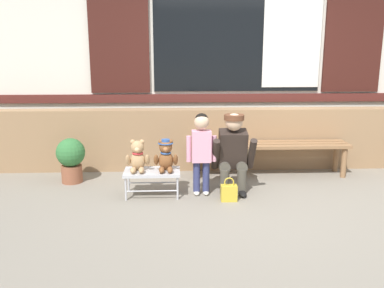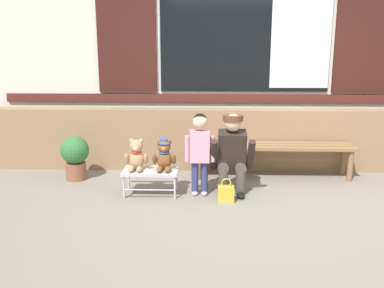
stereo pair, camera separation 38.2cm
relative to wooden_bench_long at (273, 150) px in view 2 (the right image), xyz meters
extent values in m
plane|color=gray|center=(-0.34, -1.06, -0.37)|extent=(60.00, 60.00, 0.00)
cube|color=#997551|center=(-0.34, 0.37, 0.05)|extent=(7.45, 0.25, 0.85)
cube|color=silver|center=(-0.34, 0.89, 1.45)|extent=(7.60, 0.20, 3.64)
cube|color=#56231E|center=(-0.34, 0.77, 0.58)|extent=(6.99, 0.04, 0.12)
cube|color=black|center=(-0.34, 0.78, 1.38)|extent=(2.40, 0.03, 1.40)
cube|color=silver|center=(0.45, 0.76, 1.38)|extent=(0.83, 0.02, 1.29)
cube|color=#3D1914|center=(-2.02, 0.77, 1.38)|extent=(0.84, 0.05, 1.43)
cube|color=#3D1914|center=(1.34, 0.77, 1.38)|extent=(0.84, 0.05, 1.43)
cube|color=#8E6642|center=(0.00, -0.14, 0.05)|extent=(2.10, 0.11, 0.04)
cube|color=#8E6642|center=(0.00, 0.00, 0.05)|extent=(2.10, 0.11, 0.04)
cube|color=#8E6642|center=(0.00, 0.14, 0.05)|extent=(2.10, 0.11, 0.04)
cylinder|color=#8E6642|center=(-0.97, -0.14, -0.17)|extent=(0.07, 0.07, 0.40)
cylinder|color=#8E6642|center=(-0.97, 0.14, -0.17)|extent=(0.07, 0.07, 0.40)
cylinder|color=#8E6642|center=(0.97, -0.14, -0.17)|extent=(0.07, 0.07, 0.40)
cylinder|color=#8E6642|center=(0.97, 0.14, -0.17)|extent=(0.07, 0.07, 0.40)
cube|color=#BCBCC1|center=(-1.51, -0.72, -0.09)|extent=(0.64, 0.36, 0.04)
cylinder|color=#BCBCC1|center=(-1.80, -0.87, -0.24)|extent=(0.02, 0.02, 0.26)
cylinder|color=#BCBCC1|center=(-1.80, -0.57, -0.24)|extent=(0.02, 0.02, 0.26)
cylinder|color=#BCBCC1|center=(-1.22, -0.87, -0.24)|extent=(0.02, 0.02, 0.26)
cylinder|color=#BCBCC1|center=(-1.22, -0.57, -0.24)|extent=(0.02, 0.02, 0.26)
cylinder|color=#BCBCC1|center=(-1.51, -0.87, -0.27)|extent=(0.58, 0.02, 0.02)
cylinder|color=#BCBCC1|center=(-1.51, -0.57, -0.27)|extent=(0.58, 0.02, 0.02)
ellipsoid|color=tan|center=(-1.67, -0.70, 0.04)|extent=(0.17, 0.14, 0.22)
sphere|color=tan|center=(-1.67, -0.71, 0.20)|extent=(0.15, 0.15, 0.15)
sphere|color=#F4C188|center=(-1.67, -0.76, 0.19)|extent=(0.06, 0.06, 0.06)
sphere|color=tan|center=(-1.73, -0.70, 0.26)|extent=(0.06, 0.06, 0.06)
ellipsoid|color=tan|center=(-1.78, -0.73, 0.06)|extent=(0.06, 0.11, 0.16)
ellipsoid|color=tan|center=(-1.72, -0.81, -0.04)|extent=(0.06, 0.15, 0.06)
sphere|color=tan|center=(-1.62, -0.70, 0.26)|extent=(0.06, 0.06, 0.06)
ellipsoid|color=tan|center=(-1.56, -0.73, 0.06)|extent=(0.06, 0.11, 0.16)
ellipsoid|color=tan|center=(-1.63, -0.81, -0.04)|extent=(0.06, 0.15, 0.06)
torus|color=red|center=(-1.67, -0.70, 0.13)|extent=(0.13, 0.13, 0.02)
ellipsoid|color=brown|center=(-1.35, -0.70, 0.04)|extent=(0.17, 0.14, 0.22)
sphere|color=brown|center=(-1.35, -0.71, 0.20)|extent=(0.15, 0.15, 0.15)
sphere|color=#AE6E42|center=(-1.35, -0.76, 0.19)|extent=(0.06, 0.06, 0.06)
sphere|color=brown|center=(-1.41, -0.70, 0.26)|extent=(0.06, 0.06, 0.06)
ellipsoid|color=brown|center=(-1.46, -0.73, 0.06)|extent=(0.06, 0.11, 0.16)
ellipsoid|color=brown|center=(-1.40, -0.81, -0.04)|extent=(0.06, 0.15, 0.06)
sphere|color=brown|center=(-1.30, -0.70, 0.26)|extent=(0.06, 0.06, 0.06)
ellipsoid|color=brown|center=(-1.24, -0.73, 0.06)|extent=(0.06, 0.11, 0.16)
ellipsoid|color=brown|center=(-1.31, -0.81, -0.04)|extent=(0.06, 0.15, 0.06)
torus|color=#335699|center=(-1.35, -0.70, 0.13)|extent=(0.13, 0.13, 0.02)
cylinder|color=#335699|center=(-1.35, -0.70, 0.24)|extent=(0.17, 0.17, 0.01)
cylinder|color=#335699|center=(-1.35, -0.70, 0.27)|extent=(0.10, 0.10, 0.04)
cylinder|color=navy|center=(-1.00, -0.71, -0.15)|extent=(0.08, 0.08, 0.36)
ellipsoid|color=silver|center=(-1.00, -0.73, -0.35)|extent=(0.07, 0.12, 0.05)
cylinder|color=navy|center=(-0.89, -0.71, -0.15)|extent=(0.08, 0.08, 0.36)
ellipsoid|color=silver|center=(-0.89, -0.73, -0.35)|extent=(0.07, 0.12, 0.05)
cube|color=pink|center=(-0.95, -0.71, 0.21)|extent=(0.22, 0.15, 0.36)
cylinder|color=pink|center=(-1.09, -0.71, 0.18)|extent=(0.06, 0.06, 0.30)
cylinder|color=pink|center=(-0.80, -0.71, 0.18)|extent=(0.06, 0.06, 0.30)
sphere|color=#DBB28E|center=(-0.95, -0.71, 0.49)|extent=(0.17, 0.17, 0.17)
sphere|color=black|center=(-0.95, -0.70, 0.51)|extent=(0.16, 0.16, 0.16)
cylinder|color=#4C473D|center=(-0.67, -0.71, -0.22)|extent=(0.11, 0.11, 0.30)
cylinder|color=#4C473D|center=(-0.67, -0.57, -0.05)|extent=(0.13, 0.32, 0.13)
ellipsoid|color=black|center=(-0.67, -0.79, -0.34)|extent=(0.09, 0.20, 0.06)
cylinder|color=#4C473D|center=(-0.47, -0.71, -0.22)|extent=(0.11, 0.11, 0.30)
cylinder|color=#4C473D|center=(-0.47, -0.57, -0.05)|extent=(0.13, 0.32, 0.13)
ellipsoid|color=black|center=(-0.47, -0.79, -0.34)|extent=(0.09, 0.20, 0.06)
cube|color=#2D231E|center=(-0.57, -0.60, 0.15)|extent=(0.32, 0.30, 0.47)
cylinder|color=#2D231E|center=(-0.78, -0.70, 0.11)|extent=(0.08, 0.28, 0.40)
cylinder|color=#2D231E|center=(-0.36, -0.70, 0.11)|extent=(0.08, 0.28, 0.40)
sphere|color=#DBB28E|center=(-0.57, -0.67, 0.48)|extent=(0.20, 0.20, 0.20)
cylinder|color=brown|center=(-0.57, -0.67, 0.53)|extent=(0.23, 0.23, 0.06)
cube|color=brown|center=(-0.38, -0.51, 0.01)|extent=(0.10, 0.22, 0.16)
cube|color=gold|center=(-0.65, -0.93, -0.28)|extent=(0.18, 0.11, 0.18)
torus|color=gold|center=(-0.65, -0.93, -0.16)|extent=(0.11, 0.01, 0.11)
cylinder|color=brown|center=(-2.56, -0.19, -0.26)|extent=(0.26, 0.26, 0.22)
sphere|color=#337038|center=(-2.56, -0.19, 0.02)|extent=(0.36, 0.36, 0.36)
camera|label=1|loc=(-1.26, -5.35, 1.32)|focal=39.27mm
camera|label=2|loc=(-0.88, -5.36, 1.32)|focal=39.27mm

